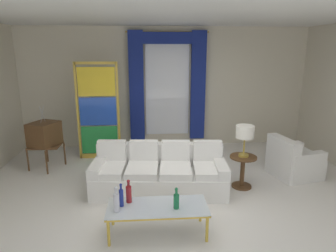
% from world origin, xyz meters
% --- Properties ---
extents(ground_plane, '(16.00, 16.00, 0.00)m').
position_xyz_m(ground_plane, '(0.00, 0.00, 0.00)').
color(ground_plane, white).
extents(wall_rear, '(8.00, 0.12, 3.00)m').
position_xyz_m(wall_rear, '(0.00, 3.06, 1.50)').
color(wall_rear, beige).
rests_on(wall_rear, ground).
extents(ceiling_slab, '(8.00, 7.60, 0.04)m').
position_xyz_m(ceiling_slab, '(0.00, 0.80, 3.02)').
color(ceiling_slab, white).
extents(curtained_window, '(2.00, 0.17, 2.70)m').
position_xyz_m(curtained_window, '(0.05, 2.89, 1.74)').
color(curtained_window, white).
rests_on(curtained_window, ground).
extents(couch_white_long, '(2.40, 1.11, 0.86)m').
position_xyz_m(couch_white_long, '(-0.27, 0.41, 0.31)').
color(couch_white_long, white).
rests_on(couch_white_long, ground).
extents(coffee_table, '(1.36, 0.56, 0.41)m').
position_xyz_m(coffee_table, '(-0.36, -0.92, 0.37)').
color(coffee_table, silver).
rests_on(coffee_table, ground).
extents(bottle_blue_decanter, '(0.07, 0.07, 0.30)m').
position_xyz_m(bottle_blue_decanter, '(-0.11, -1.00, 0.53)').
color(bottle_blue_decanter, '#196B3D').
rests_on(bottle_blue_decanter, coffee_table).
extents(bottle_crystal_tall, '(0.06, 0.06, 0.33)m').
position_xyz_m(bottle_crystal_tall, '(-0.84, -0.89, 0.54)').
color(bottle_crystal_tall, navy).
rests_on(bottle_crystal_tall, coffee_table).
extents(bottle_amber_squat, '(0.08, 0.08, 0.35)m').
position_xyz_m(bottle_amber_squat, '(-0.90, -1.02, 0.55)').
color(bottle_amber_squat, silver).
rests_on(bottle_amber_squat, coffee_table).
extents(bottle_ruby_flask, '(0.08, 0.08, 0.34)m').
position_xyz_m(bottle_ruby_flask, '(-0.75, -0.79, 0.55)').
color(bottle_ruby_flask, maroon).
rests_on(bottle_ruby_flask, coffee_table).
extents(vintage_tv, '(0.70, 0.74, 1.35)m').
position_xyz_m(vintage_tv, '(-2.62, 1.59, 0.73)').
color(vintage_tv, brown).
rests_on(vintage_tv, ground).
extents(armchair_white, '(0.97, 0.96, 0.80)m').
position_xyz_m(armchair_white, '(2.39, 0.80, 0.29)').
color(armchair_white, white).
rests_on(armchair_white, ground).
extents(stained_glass_divider, '(0.95, 0.05, 2.20)m').
position_xyz_m(stained_glass_divider, '(-1.57, 2.12, 1.06)').
color(stained_glass_divider, gold).
rests_on(stained_glass_divider, ground).
extents(peacock_figurine, '(0.44, 0.60, 0.50)m').
position_xyz_m(peacock_figurine, '(-1.05, 1.70, 0.22)').
color(peacock_figurine, beige).
rests_on(peacock_figurine, ground).
extents(round_side_table, '(0.48, 0.48, 0.59)m').
position_xyz_m(round_side_table, '(1.24, 0.38, 0.36)').
color(round_side_table, brown).
rests_on(round_side_table, ground).
extents(table_lamp_brass, '(0.32, 0.32, 0.57)m').
position_xyz_m(table_lamp_brass, '(1.24, 0.38, 1.03)').
color(table_lamp_brass, '#B29338').
rests_on(table_lamp_brass, round_side_table).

